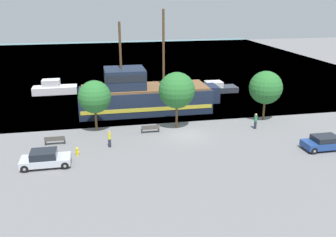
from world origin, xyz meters
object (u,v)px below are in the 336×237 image
fire_hydrant (77,151)px  pedestrian_walking_far (109,139)px  moored_boat_outer (216,88)px  bench_promenade_west (55,140)px  bench_promenade_east (150,129)px  parked_car_curb_front (326,142)px  parked_car_curb_mid (45,159)px  pedestrian_walking_near (256,121)px  moored_boat_dockside (54,88)px  pirate_ship (143,96)px

fire_hydrant → pedestrian_walking_far: (2.94, 1.37, 0.42)m
moored_boat_outer → bench_promenade_west: moored_boat_outer is taller
bench_promenade_east → bench_promenade_west: 9.51m
parked_car_curb_front → parked_car_curb_mid: size_ratio=1.07×
fire_hydrant → pedestrian_walking_near: 18.75m
bench_promenade_east → parked_car_curb_mid: bearing=-147.7°
bench_promenade_west → pedestrian_walking_near: size_ratio=1.12×
moored_boat_outer → bench_promenade_west: size_ratio=3.19×
parked_car_curb_front → bench_promenade_west: parked_car_curb_front is taller
parked_car_curb_front → bench_promenade_west: size_ratio=2.28×
bench_promenade_west → pedestrian_walking_far: bearing=-18.0°
moored_boat_dockside → fire_hydrant: bearing=-80.6°
moored_boat_outer → parked_car_curb_front: (3.12, -22.65, 0.07)m
pirate_ship → parked_car_curb_front: pirate_ship is taller
parked_car_curb_front → moored_boat_outer: bearing=97.8°
parked_car_curb_mid → fire_hydrant: size_ratio=5.27×
moored_boat_outer → parked_car_curb_mid: (-21.87, -21.33, 0.10)m
pirate_ship → pedestrian_walking_near: pirate_ship is taller
pirate_ship → moored_boat_dockside: pirate_ship is taller
parked_car_curb_mid → pedestrian_walking_far: bearing=30.0°
parked_car_curb_front → moored_boat_dockside: bearing=135.0°
pedestrian_walking_near → pedestrian_walking_far: 15.62m
pirate_ship → parked_car_curb_front: (14.89, -15.21, -1.32)m
parked_car_curb_front → parked_car_curb_mid: parked_car_curb_mid is taller
moored_boat_dockside → parked_car_curb_front: bearing=-45.0°
pirate_ship → moored_boat_dockside: size_ratio=2.73×
pedestrian_walking_near → bench_promenade_west: bearing=-178.9°
moored_boat_outer → bench_promenade_east: (-12.09, -15.15, -0.14)m
pirate_ship → fire_hydrant: bearing=-122.1°
moored_boat_outer → parked_car_curb_mid: 30.55m
pirate_ship → moored_boat_outer: 13.99m
pirate_ship → bench_promenade_west: pirate_ship is taller
pirate_ship → bench_promenade_east: size_ratio=9.02×
bench_promenade_west → fire_hydrant: bearing=-54.6°
moored_boat_outer → fire_hydrant: moored_boat_outer is taller
bench_promenade_west → pedestrian_walking_far: 5.36m
parked_car_curb_mid → bench_promenade_east: 11.57m
parked_car_curb_mid → pedestrian_walking_near: size_ratio=2.37×
parked_car_curb_front → pedestrian_walking_near: 7.68m
moored_boat_outer → fire_hydrant: (-19.35, -19.56, -0.17)m
moored_boat_outer → fire_hydrant: bearing=-134.7°
parked_car_curb_front → pedestrian_walking_far: bearing=167.1°
parked_car_curb_front → pedestrian_walking_near: bearing=121.8°
moored_boat_dockside → bench_promenade_east: (11.12, -18.85, -0.33)m
bench_promenade_west → moored_boat_dockside: bearing=94.8°
parked_car_curb_mid → bench_promenade_east: (9.78, 6.19, -0.24)m
parked_car_curb_mid → pedestrian_walking_near: bearing=14.0°
parked_car_curb_mid → pedestrian_walking_far: (5.45, 3.15, 0.14)m
pirate_ship → moored_boat_dockside: 16.02m
parked_car_curb_mid → bench_promenade_west: 4.82m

